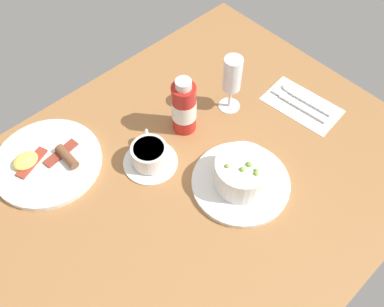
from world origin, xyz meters
TOP-DOWN VIEW (x-y plane):
  - ground_plane at (0.00, 0.00)cm, footprint 110.00×84.00cm
  - porridge_bowl at (8.37, -9.16)cm, footprint 22.69×22.69cm
  - cutlery_setting at (38.18, -3.16)cm, footprint 13.29×20.74cm
  - coffee_cup at (-2.88, 9.73)cm, footprint 13.07×13.07cm
  - wine_glass at (23.87, 9.42)cm, footprint 5.65×5.65cm
  - sauce_bottle_red at (10.46, 12.28)cm, footprint 6.05×6.05cm
  - breakfast_plate at (-21.13, 26.15)cm, footprint 25.65×25.65cm

SIDE VIEW (x-z plane):
  - ground_plane at x=0.00cm, z-range -3.00..0.00cm
  - cutlery_setting at x=38.18cm, z-range -0.19..0.71cm
  - breakfast_plate at x=-21.13cm, z-range -0.95..2.75cm
  - coffee_cup at x=-2.88cm, z-range -0.16..5.72cm
  - porridge_bowl at x=8.37cm, z-range -0.82..8.12cm
  - sauce_bottle_red at x=10.46cm, z-range -0.75..15.40cm
  - wine_glass at x=23.87cm, z-range 2.44..18.59cm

